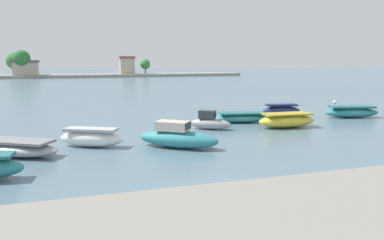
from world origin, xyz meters
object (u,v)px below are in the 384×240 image
at_px(moored_boat_4, 210,122).
at_px(moored_boat_6, 287,121).
at_px(moored_boat_8, 352,112).
at_px(mooring_buoy_3, 225,114).
at_px(moored_boat_2, 91,138).
at_px(moored_boat_7, 281,111).
at_px(moored_boat_5, 242,118).
at_px(moored_boat_1, 18,148).
at_px(mooring_buoy_0, 335,102).
at_px(moored_boat_3, 178,137).

height_order(moored_boat_4, moored_boat_6, moored_boat_4).
bearing_deg(moored_boat_8, mooring_buoy_3, 171.42).
distance_m(moored_boat_2, mooring_buoy_3, 16.63).
bearing_deg(moored_boat_7, mooring_buoy_3, 167.67).
bearing_deg(moored_boat_5, moored_boat_1, -147.97).
height_order(moored_boat_1, mooring_buoy_0, moored_boat_1).
relative_size(moored_boat_1, moored_boat_2, 1.24).
height_order(moored_boat_1, moored_boat_5, moored_boat_1).
xyz_separation_m(moored_boat_5, moored_boat_6, (2.49, -3.42, 0.15)).
bearing_deg(moored_boat_6, moored_boat_4, 172.79).
xyz_separation_m(moored_boat_3, mooring_buoy_0, (25.14, 16.91, -0.44)).
bearing_deg(moored_boat_7, moored_boat_6, -106.44).
xyz_separation_m(moored_boat_4, moored_boat_6, (6.36, -1.11, 0.01)).
relative_size(moored_boat_4, moored_boat_8, 0.61).
distance_m(moored_boat_1, moored_boat_8, 29.47).
bearing_deg(moored_boat_7, moored_boat_4, -144.12).
xyz_separation_m(moored_boat_1, moored_boat_5, (17.43, 6.87, -0.03)).
bearing_deg(mooring_buoy_3, mooring_buoy_0, 16.70).
bearing_deg(mooring_buoy_0, moored_boat_8, -120.40).
bearing_deg(mooring_buoy_0, moored_boat_3, -146.07).
relative_size(moored_boat_1, moored_boat_4, 1.59).
xyz_separation_m(moored_boat_7, mooring_buoy_0, (11.91, 7.23, -0.36)).
bearing_deg(moored_boat_4, moored_boat_1, -127.47).
relative_size(moored_boat_1, mooring_buoy_0, 12.33).
height_order(moored_boat_3, moored_boat_5, moored_boat_3).
xyz_separation_m(moored_boat_4, moored_boat_5, (3.87, 2.31, -0.15)).
bearing_deg(moored_boat_3, mooring_buoy_0, 70.43).
bearing_deg(mooring_buoy_0, moored_boat_1, -154.93).
distance_m(moored_boat_7, mooring_buoy_0, 13.94).
bearing_deg(moored_boat_1, mooring_buoy_0, 56.21).
bearing_deg(moored_boat_6, moored_boat_2, -169.06).
xyz_separation_m(moored_boat_7, moored_boat_8, (6.11, -2.66, -0.05)).
height_order(moored_boat_4, moored_boat_8, moored_boat_4).
height_order(moored_boat_2, moored_boat_3, moored_boat_3).
xyz_separation_m(moored_boat_1, mooring_buoy_3, (17.56, 11.07, -0.33)).
height_order(moored_boat_6, moored_boat_8, moored_boat_6).
bearing_deg(moored_boat_5, moored_boat_6, -43.45).
height_order(moored_boat_1, moored_boat_3, moored_boat_3).
bearing_deg(mooring_buoy_3, moored_boat_6, -72.76).
bearing_deg(moored_boat_3, moored_boat_2, -163.46).
distance_m(moored_boat_7, moored_boat_8, 6.66).
bearing_deg(moored_boat_3, moored_boat_8, 56.46).
xyz_separation_m(moored_boat_2, mooring_buoy_3, (13.36, 9.90, -0.45)).
bearing_deg(moored_boat_2, moored_boat_6, 35.33).
bearing_deg(moored_boat_1, moored_boat_4, 49.73).
xyz_separation_m(moored_boat_7, mooring_buoy_3, (-5.12, 2.12, -0.44)).
distance_m(moored_boat_3, moored_boat_8, 20.58).
bearing_deg(mooring_buoy_3, moored_boat_5, -91.70).
distance_m(moored_boat_2, moored_boat_4, 9.96).
bearing_deg(moored_boat_6, moored_boat_1, -167.48).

